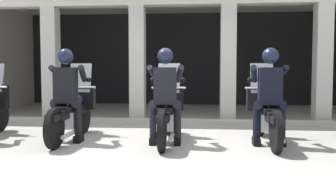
{
  "coord_description": "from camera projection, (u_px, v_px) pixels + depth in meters",
  "views": [
    {
      "loc": [
        0.54,
        -6.06,
        1.25
      ],
      "look_at": [
        0.0,
        0.23,
        0.88
      ],
      "focal_mm": 38.12,
      "sensor_mm": 36.0,
      "label": 1
    }
  ],
  "objects": [
    {
      "name": "kerb_strip",
      "position": [
        181.0,
        122.0,
        7.97
      ],
      "size": [
        11.25,
        0.24,
        0.12
      ],
      "primitive_type": "cube",
      "color": "#B7B5AD",
      "rests_on": "ground"
    },
    {
      "name": "ground_plane",
      "position": [
        177.0,
        117.0,
        9.13
      ],
      "size": [
        80.0,
        80.0,
        0.0
      ],
      "primitive_type": "plane",
      "color": "#A8A59E"
    },
    {
      "name": "motorcycle_left",
      "position": [
        73.0,
        111.0,
        6.32
      ],
      "size": [
        0.62,
        2.04,
        1.35
      ],
      "rotation": [
        0.0,
        0.0,
        0.03
      ],
      "color": "black",
      "rests_on": "ground"
    },
    {
      "name": "police_officer_left",
      "position": [
        66.0,
        87.0,
        6.02
      ],
      "size": [
        0.63,
        0.61,
        1.58
      ],
      "rotation": [
        0.0,
        0.0,
        0.03
      ],
      "color": "black",
      "rests_on": "ground"
    },
    {
      "name": "station_building",
      "position": [
        186.0,
        39.0,
        10.71
      ],
      "size": [
        11.75,
        4.72,
        3.32
      ],
      "color": "black",
      "rests_on": "ground"
    },
    {
      "name": "motorcycle_center",
      "position": [
        167.0,
        112.0,
        6.13
      ],
      "size": [
        0.62,
        2.04,
        1.35
      ],
      "rotation": [
        0.0,
        0.0,
        0.03
      ],
      "color": "black",
      "rests_on": "ground"
    },
    {
      "name": "police_officer_right",
      "position": [
        270.0,
        88.0,
        5.75
      ],
      "size": [
        0.63,
        0.61,
        1.58
      ],
      "rotation": [
        0.0,
        0.0,
        0.07
      ],
      "color": "black",
      "rests_on": "ground"
    },
    {
      "name": "motorcycle_right",
      "position": [
        266.0,
        113.0,
        6.06
      ],
      "size": [
        0.62,
        2.04,
        1.35
      ],
      "rotation": [
        0.0,
        0.0,
        0.07
      ],
      "color": "black",
      "rests_on": "ground"
    },
    {
      "name": "police_officer_center",
      "position": [
        165.0,
        88.0,
        5.82
      ],
      "size": [
        0.63,
        0.61,
        1.58
      ],
      "rotation": [
        0.0,
        0.0,
        0.03
      ],
      "color": "black",
      "rests_on": "ground"
    }
  ]
}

